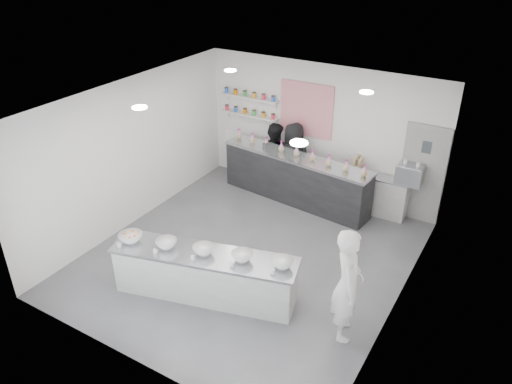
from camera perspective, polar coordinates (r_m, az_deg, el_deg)
floor at (r=9.48m, az=-0.75°, el=-7.39°), size 6.00×6.00×0.00m
ceiling at (r=8.09m, az=-0.88°, el=10.10°), size 6.00×6.00×0.00m
back_wall at (r=11.12m, az=7.35°, el=6.86°), size 5.50×0.00×5.50m
left_wall at (r=10.26m, az=-14.07°, el=4.31°), size 0.00×6.00×6.00m
right_wall at (r=7.80m, az=16.75°, el=-4.19°), size 0.00×6.00×6.00m
back_door at (r=10.66m, az=18.46°, el=1.94°), size 0.88×0.04×2.10m
pattern_panel at (r=11.08m, az=5.77°, el=9.35°), size 1.25×0.03×1.20m
jar_shelf_lower at (r=11.75m, az=-0.70°, el=8.82°), size 1.45×0.22×0.04m
jar_shelf_upper at (r=11.62m, az=-0.72°, el=10.77°), size 1.45×0.22×0.04m
preserve_jars at (r=11.65m, az=-0.76°, el=10.09°), size 1.45×0.10×0.56m
downlight_0 at (r=8.17m, az=-13.17°, el=9.39°), size 0.24×0.24×0.02m
downlight_1 at (r=6.65m, az=4.93°, el=5.62°), size 0.24×0.24×0.02m
downlight_2 at (r=10.12m, az=-2.96°, el=13.71°), size 0.24×0.24×0.02m
downlight_3 at (r=8.93m, az=12.51°, el=11.07°), size 0.24×0.24×0.02m
prep_counter at (r=8.39m, az=-5.85°, el=-9.39°), size 3.17×1.47×0.84m
back_bar at (r=11.09m, az=4.52°, el=1.54°), size 3.58×1.05×1.09m
sneeze_guard at (r=10.55m, az=3.74°, el=4.31°), size 3.46×0.42×0.30m
espresso_ledge at (r=10.92m, az=13.95°, el=-0.40°), size 1.17×0.37×0.87m
espresso_machine at (r=10.52m, az=17.18°, el=1.90°), size 0.52×0.36×0.40m
cup_stacks at (r=10.79m, az=11.56°, el=3.07°), size 0.24×0.24×0.31m
prep_bowls at (r=8.10m, az=-6.02°, el=-6.64°), size 2.97×1.20×0.14m
label_cards at (r=7.89m, az=-8.84°, el=-8.27°), size 2.66×0.04×0.07m
cookie_bags at (r=10.80m, az=4.66°, el=4.73°), size 3.33×0.52×0.25m
woman_prep at (r=7.47m, az=10.42°, el=-10.40°), size 0.67×0.79×1.84m
staff_left at (r=11.45m, az=2.08°, el=4.03°), size 0.92×0.79×1.64m
staff_right at (r=11.23m, az=4.25°, el=3.69°), size 0.87×0.60×1.72m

